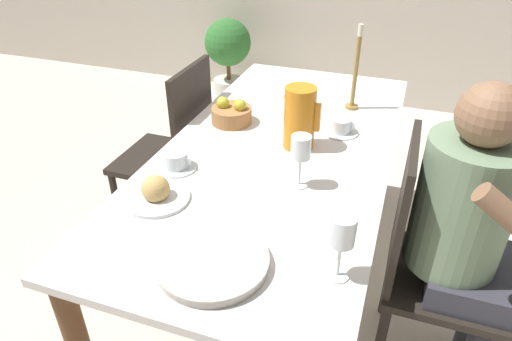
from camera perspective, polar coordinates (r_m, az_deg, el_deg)
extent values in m
plane|color=beige|center=(2.27, 2.37, -13.93)|extent=(20.00, 20.00, 0.00)
cube|color=silver|center=(1.82, 2.88, 2.56)|extent=(0.86, 1.83, 0.03)
cylinder|color=brown|center=(2.81, 0.49, 5.12)|extent=(0.07, 0.07, 0.73)
cylinder|color=brown|center=(2.69, 15.66, 2.55)|extent=(0.07, 0.07, 0.73)
cylinder|color=black|center=(2.13, 26.46, -14.24)|extent=(0.04, 0.04, 0.42)
cylinder|color=black|center=(2.08, 16.28, -12.71)|extent=(0.04, 0.04, 0.42)
cube|color=black|center=(1.81, 22.72, -12.49)|extent=(0.42, 0.42, 0.03)
cube|color=black|center=(1.63, 17.79, -4.65)|extent=(0.03, 0.39, 0.50)
cylinder|color=black|center=(2.49, -16.91, -4.45)|extent=(0.04, 0.04, 0.42)
cylinder|color=black|center=(2.74, -12.64, -0.18)|extent=(0.04, 0.04, 0.42)
cylinder|color=black|center=(2.32, -9.33, -6.40)|extent=(0.04, 0.04, 0.42)
cylinder|color=black|center=(2.58, -5.56, -1.64)|extent=(0.04, 0.04, 0.42)
cube|color=black|center=(2.40, -11.68, 1.38)|extent=(0.42, 0.42, 0.03)
cube|color=black|center=(2.19, -7.91, 6.49)|extent=(0.03, 0.39, 0.50)
cylinder|color=#33333D|center=(2.02, 25.64, -16.21)|extent=(0.09, 0.09, 0.45)
cube|color=#33333D|center=(1.77, 25.39, -11.78)|extent=(0.30, 0.34, 0.11)
cylinder|color=slate|center=(1.59, 24.48, -4.03)|extent=(0.30, 0.30, 0.46)
sphere|color=brown|center=(1.45, 27.23, 6.19)|extent=(0.19, 0.19, 0.19)
cylinder|color=orange|center=(1.76, 5.46, 6.56)|extent=(0.12, 0.12, 0.25)
cube|color=orange|center=(1.75, 7.72, 6.57)|extent=(0.02, 0.02, 0.11)
cone|color=orange|center=(1.74, 4.06, 9.75)|extent=(0.04, 0.04, 0.04)
cylinder|color=white|center=(1.58, 5.37, -1.72)|extent=(0.06, 0.06, 0.00)
cylinder|color=white|center=(1.55, 5.47, -0.03)|extent=(0.01, 0.01, 0.10)
cylinder|color=white|center=(1.50, 5.64, 2.94)|extent=(0.07, 0.07, 0.08)
cylinder|color=white|center=(1.25, 10.07, -12.73)|extent=(0.06, 0.06, 0.00)
cylinder|color=white|center=(1.22, 10.32, -10.83)|extent=(0.01, 0.01, 0.11)
cylinder|color=white|center=(1.15, 10.77, -7.35)|extent=(0.07, 0.07, 0.08)
cylinder|color=gold|center=(1.17, 10.68, -8.06)|extent=(0.06, 0.06, 0.05)
cylinder|color=silver|center=(1.69, -9.91, 0.44)|extent=(0.15, 0.15, 0.01)
cylinder|color=silver|center=(1.68, -10.01, 1.38)|extent=(0.09, 0.09, 0.06)
cube|color=silver|center=(1.65, -8.43, 1.16)|extent=(0.01, 0.01, 0.03)
cylinder|color=silver|center=(1.95, 10.44, 4.77)|extent=(0.15, 0.15, 0.01)
cylinder|color=silver|center=(1.93, 10.53, 5.61)|extent=(0.09, 0.09, 0.06)
cube|color=silver|center=(1.93, 12.06, 5.43)|extent=(0.01, 0.01, 0.03)
cylinder|color=#B7B2A8|center=(1.26, -5.46, -11.49)|extent=(0.30, 0.30, 0.02)
cylinder|color=#B7B2A8|center=(1.25, -5.50, -10.99)|extent=(0.31, 0.31, 0.01)
cylinder|color=silver|center=(1.53, -12.27, -3.38)|extent=(0.22, 0.22, 0.01)
sphere|color=tan|center=(1.51, -12.43, -2.27)|extent=(0.09, 0.09, 0.09)
cylinder|color=#9E6B3D|center=(1.99, -3.08, 6.93)|extent=(0.17, 0.17, 0.07)
sphere|color=gold|center=(1.96, -2.04, 8.13)|extent=(0.06, 0.06, 0.06)
sphere|color=gold|center=(1.99, -4.18, 8.42)|extent=(0.06, 0.06, 0.06)
cylinder|color=olive|center=(2.18, 11.84, 7.82)|extent=(0.06, 0.06, 0.01)
cylinder|color=olive|center=(2.12, 12.34, 11.92)|extent=(0.02, 0.02, 0.32)
cylinder|color=beige|center=(2.07, 12.94, 16.72)|extent=(0.02, 0.02, 0.05)
cylinder|color=beige|center=(4.17, -3.37, 10.19)|extent=(0.27, 0.27, 0.18)
cylinder|color=brown|center=(4.12, -3.44, 12.37)|extent=(0.04, 0.04, 0.16)
sphere|color=#2D6B2D|center=(4.04, -3.56, 15.69)|extent=(0.40, 0.40, 0.40)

